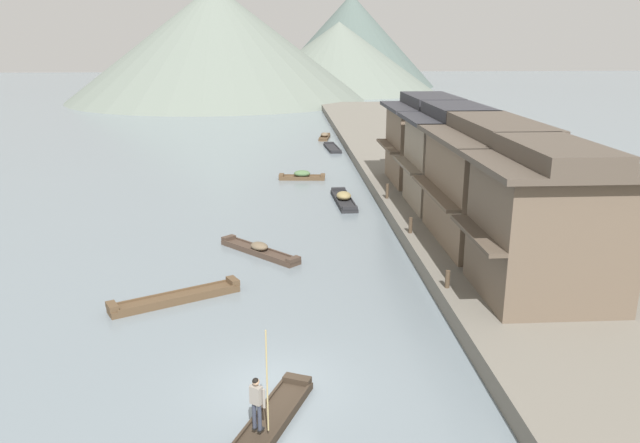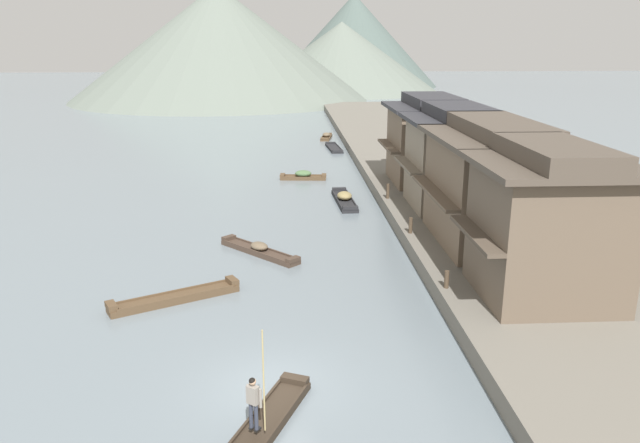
{
  "view_description": "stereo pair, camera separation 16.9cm",
  "coord_description": "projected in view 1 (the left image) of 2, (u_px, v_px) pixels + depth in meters",
  "views": [
    {
      "loc": [
        0.35,
        -17.46,
        10.65
      ],
      "look_at": [
        2.3,
        13.89,
        1.37
      ],
      "focal_mm": 34.7,
      "sensor_mm": 36.0,
      "label": 1
    },
    {
      "loc": [
        0.52,
        -17.47,
        10.65
      ],
      "look_at": [
        2.3,
        13.89,
        1.37
      ],
      "focal_mm": 34.7,
      "sensor_mm": 36.0,
      "label": 2
    }
  ],
  "objects": [
    {
      "name": "house_waterfront_tall",
      "position": [
        456.0,
        158.0,
        37.27
      ],
      "size": [
        6.42,
        6.28,
        6.14
      ],
      "color": "gray",
      "rests_on": "riverbank_right"
    },
    {
      "name": "boat_moored_second",
      "position": [
        302.0,
        176.0,
        48.87
      ],
      "size": [
        3.71,
        1.32,
        0.72
      ],
      "color": "brown",
      "rests_on": "ground"
    },
    {
      "name": "hill_far_west",
      "position": [
        351.0,
        41.0,
        144.46
      ],
      "size": [
        39.15,
        39.15,
        20.69
      ],
      "primitive_type": "cone",
      "color": "#4C5B56",
      "rests_on": "ground"
    },
    {
      "name": "mooring_post_dock_mid",
      "position": [
        411.0,
        225.0,
        32.69
      ],
      "size": [
        0.2,
        0.2,
        0.85
      ],
      "primitive_type": "cylinder",
      "color": "#473828",
      "rests_on": "riverbank_right"
    },
    {
      "name": "mooring_post_dock_near",
      "position": [
        447.0,
        279.0,
        25.48
      ],
      "size": [
        0.2,
        0.2,
        0.75
      ],
      "primitive_type": "cylinder",
      "color": "#473828",
      "rests_on": "riverbank_right"
    },
    {
      "name": "house_waterfront_second",
      "position": [
        494.0,
        184.0,
        30.68
      ],
      "size": [
        6.52,
        8.19,
        6.14
      ],
      "color": "#75604C",
      "rests_on": "riverbank_right"
    },
    {
      "name": "mooring_post_dock_far",
      "position": [
        387.0,
        191.0,
        39.8
      ],
      "size": [
        0.2,
        0.2,
        0.95
      ],
      "primitive_type": "cylinder",
      "color": "#473828",
      "rests_on": "riverbank_right"
    },
    {
      "name": "boat_midriver_drifting",
      "position": [
        259.0,
        250.0,
        31.85
      ],
      "size": [
        4.23,
        4.43,
        0.63
      ],
      "color": "#423328",
      "rests_on": "ground"
    },
    {
      "name": "boat_moored_nearest",
      "position": [
        332.0,
        148.0,
        62.27
      ],
      "size": [
        1.49,
        5.3,
        0.34
      ],
      "color": "#232326",
      "rests_on": "ground"
    },
    {
      "name": "boat_midriver_upstream",
      "position": [
        325.0,
        137.0,
        68.84
      ],
      "size": [
        1.62,
        4.02,
        0.68
      ],
      "color": "brown",
      "rests_on": "ground"
    },
    {
      "name": "hill_far_east",
      "position": [
        339.0,
        57.0,
        130.28
      ],
      "size": [
        40.73,
        40.73,
        14.21
      ],
      "primitive_type": "cone",
      "color": "slate",
      "rests_on": "ground"
    },
    {
      "name": "ground_plane",
      "position": [
        275.0,
        387.0,
        19.71
      ],
      "size": [
        400.0,
        400.0,
        0.0
      ],
      "primitive_type": "plane",
      "color": "slate"
    },
    {
      "name": "boatman_person",
      "position": [
        257.0,
        398.0,
        16.58
      ],
      "size": [
        0.51,
        0.39,
        3.04
      ],
      "color": "black",
      "rests_on": "boat_foreground_poled"
    },
    {
      "name": "hill_far_centre",
      "position": [
        217.0,
        43.0,
        111.43
      ],
      "size": [
        53.79,
        53.79,
        19.99
      ],
      "primitive_type": "cone",
      "color": "slate",
      "rests_on": "ground"
    },
    {
      "name": "boat_moored_far",
      "position": [
        176.0,
        298.0,
        26.06
      ],
      "size": [
        5.31,
        3.34,
        0.51
      ],
      "color": "brown",
      "rests_on": "ground"
    },
    {
      "name": "house_waterfront_narrow",
      "position": [
        429.0,
        140.0,
        43.88
      ],
      "size": [
        6.42,
        6.74,
        6.14
      ],
      "color": "#75604C",
      "rests_on": "riverbank_right"
    },
    {
      "name": "house_waterfront_nearest",
      "position": [
        549.0,
        223.0,
        24.03
      ],
      "size": [
        6.12,
        5.95,
        6.14
      ],
      "color": "brown",
      "rests_on": "riverbank_right"
    },
    {
      "name": "boat_foreground_poled",
      "position": [
        269.0,
        423.0,
        17.64
      ],
      "size": [
        2.72,
        4.68,
        0.4
      ],
      "color": "#33281E",
      "rests_on": "ground"
    },
    {
      "name": "riverbank_right",
      "position": [
        475.0,
        173.0,
        49.25
      ],
      "size": [
        18.0,
        110.0,
        0.78
      ],
      "primitive_type": "cube",
      "color": "#6B665B",
      "rests_on": "ground"
    },
    {
      "name": "boat_moored_third",
      "position": [
        344.0,
        199.0,
        41.84
      ],
      "size": [
        1.37,
        5.55,
        0.77
      ],
      "color": "#232326",
      "rests_on": "ground"
    }
  ]
}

